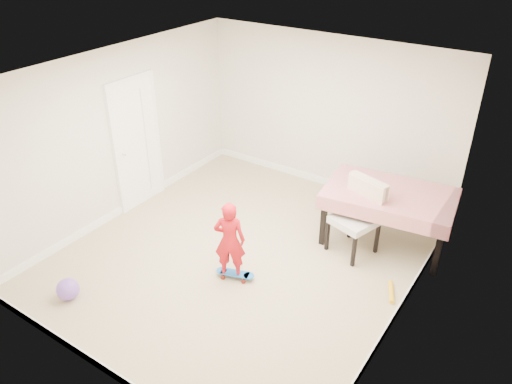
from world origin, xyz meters
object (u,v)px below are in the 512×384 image
Objects in this scene: child at (230,243)px; balloon at (68,289)px; dining_table at (387,217)px; skateboard at (235,275)px; dining_chair at (354,218)px.

child is 3.94× the size of balloon.
dining_table is 2.33m from skateboard.
dining_table is at bearing 37.68° from skateboard.
dining_table is 6.30× the size of balloon.
skateboard is (-1.32, -1.88, -0.38)m from dining_table.
skateboard is at bearing 171.73° from child.
skateboard is 1.85× the size of balloon.
child reaches higher than dining_table.
child is at bearing -178.46° from skateboard.
dining_chair is at bearing 48.88° from balloon.
dining_chair is (-0.30, -0.48, 0.13)m from dining_table.
child is at bearing -110.43° from dining_chair.
skateboard is at bearing -109.32° from dining_chair.
skateboard is at bearing -132.22° from dining_table.
dining_chair is 3.84m from balloon.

